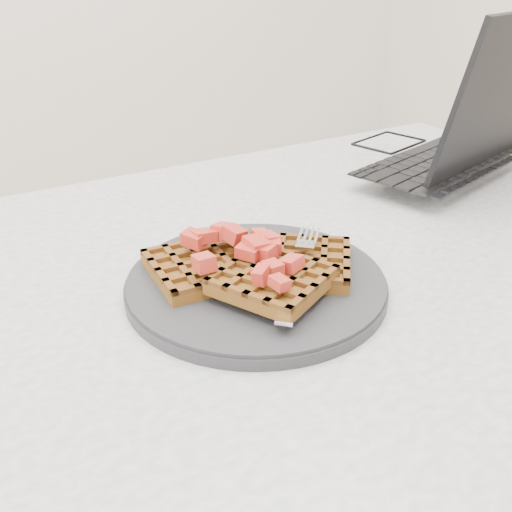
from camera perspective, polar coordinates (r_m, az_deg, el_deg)
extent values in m
cube|color=silver|center=(0.66, 3.76, -2.25)|extent=(1.20, 0.80, 0.03)
cube|color=white|center=(1.39, 13.99, -3.71)|extent=(0.06, 0.06, 0.72)
cylinder|color=#242427|center=(0.60, 0.00, -2.71)|extent=(0.27, 0.27, 0.02)
imported|color=black|center=(1.01, 16.29, 9.45)|extent=(0.42, 0.32, 0.03)
cube|color=black|center=(0.93, 24.14, 14.88)|extent=(0.34, 0.14, 0.22)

